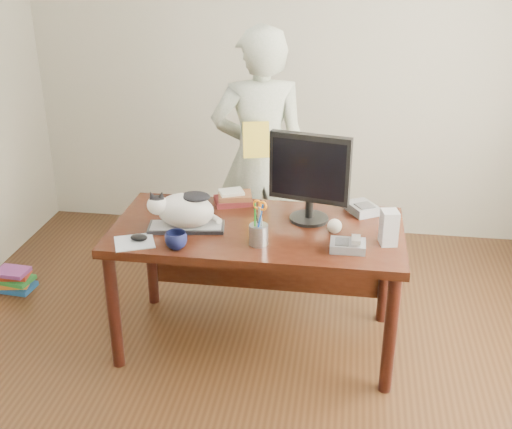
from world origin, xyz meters
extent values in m
plane|color=black|center=(0.00, 0.00, 0.00)|extent=(4.50, 4.50, 0.00)
plane|color=beige|center=(0.00, 2.25, 1.35)|extent=(4.00, 0.00, 4.00)
cube|color=black|center=(0.00, 0.60, 0.72)|extent=(1.60, 0.80, 0.05)
cylinder|color=black|center=(-0.74, 0.26, 0.35)|extent=(0.07, 0.07, 0.70)
cylinder|color=black|center=(0.74, 0.26, 0.35)|extent=(0.07, 0.07, 0.70)
cylinder|color=black|center=(-0.74, 0.94, 0.35)|extent=(0.07, 0.07, 0.70)
cylinder|color=black|center=(0.74, 0.94, 0.35)|extent=(0.07, 0.07, 0.70)
cube|color=black|center=(0.00, 0.96, 0.40)|extent=(1.45, 0.03, 0.50)
cube|color=black|center=(-0.38, 0.52, 0.76)|extent=(0.43, 0.22, 0.02)
cube|color=#ACADB1|center=(-0.38, 0.52, 0.77)|extent=(0.40, 0.19, 0.00)
ellipsoid|color=silver|center=(-0.38, 0.52, 0.86)|extent=(0.34, 0.24, 0.19)
ellipsoid|color=silver|center=(-0.52, 0.48, 0.90)|extent=(0.13, 0.12, 0.11)
ellipsoid|color=black|center=(-0.52, 0.48, 0.94)|extent=(0.09, 0.08, 0.04)
cone|color=black|center=(-0.55, 0.47, 0.96)|extent=(0.06, 0.06, 0.07)
cone|color=black|center=(-0.50, 0.48, 0.96)|extent=(0.06, 0.05, 0.07)
ellipsoid|color=black|center=(-0.33, 0.53, 0.94)|extent=(0.18, 0.16, 0.04)
cylinder|color=silver|center=(-0.24, 0.59, 0.79)|extent=(0.11, 0.12, 0.04)
cylinder|color=black|center=(0.27, 0.74, 0.76)|extent=(0.26, 0.26, 0.02)
cylinder|color=black|center=(0.27, 0.74, 0.82)|extent=(0.05, 0.05, 0.10)
cube|color=black|center=(0.27, 0.72, 1.07)|extent=(0.45, 0.15, 0.38)
cube|color=black|center=(0.26, 0.70, 1.07)|extent=(0.40, 0.09, 0.32)
cylinder|color=#96969B|center=(0.04, 0.40, 0.80)|extent=(0.13, 0.13, 0.11)
cylinder|color=black|center=(0.02, 0.42, 0.90)|extent=(0.04, 0.03, 0.16)
cylinder|color=#0B3BA0|center=(0.05, 0.38, 0.90)|extent=(0.04, 0.03, 0.16)
cylinder|color=red|center=(0.04, 0.42, 0.90)|extent=(0.03, 0.04, 0.16)
cylinder|color=#187B1A|center=(0.02, 0.39, 0.90)|extent=(0.01, 0.04, 0.16)
cylinder|color=#B2B3B8|center=(0.04, 0.39, 0.91)|extent=(0.02, 0.03, 0.12)
cylinder|color=#B2B3B8|center=(0.05, 0.39, 0.91)|extent=(0.03, 0.03, 0.12)
torus|color=orange|center=(0.03, 0.40, 0.98)|extent=(0.05, 0.04, 0.05)
torus|color=orange|center=(0.06, 0.38, 0.98)|extent=(0.05, 0.04, 0.05)
cube|color=silver|center=(-0.61, 0.32, 0.75)|extent=(0.26, 0.25, 0.00)
ellipsoid|color=black|center=(-0.59, 0.34, 0.77)|extent=(0.11, 0.09, 0.04)
imported|color=#0D1135|center=(-0.38, 0.29, 0.79)|extent=(0.16, 0.16, 0.09)
cube|color=slate|center=(0.50, 0.40, 0.77)|extent=(0.18, 0.13, 0.04)
cube|color=#3F3F41|center=(0.47, 0.39, 0.80)|extent=(0.07, 0.09, 0.01)
cube|color=#B2B3B8|center=(0.54, 0.41, 0.81)|extent=(0.05, 0.15, 0.05)
cube|color=#ACADAF|center=(0.70, 0.50, 0.84)|extent=(0.10, 0.11, 0.19)
sphere|color=beige|center=(0.42, 0.59, 0.79)|extent=(0.08, 0.08, 0.08)
cube|color=#481315|center=(-0.19, 0.92, 0.77)|extent=(0.26, 0.22, 0.03)
cube|color=brown|center=(-0.18, 0.91, 0.80)|extent=(0.22, 0.19, 0.03)
cube|color=silver|center=(-0.20, 0.91, 0.82)|extent=(0.17, 0.16, 0.02)
cube|color=slate|center=(0.57, 0.90, 0.78)|extent=(0.21, 0.23, 0.05)
cube|color=#3F3F41|center=(0.58, 0.87, 0.80)|extent=(0.13, 0.13, 0.01)
imported|color=silver|center=(-0.10, 1.41, 0.87)|extent=(0.72, 0.56, 1.74)
cube|color=gold|center=(-0.10, 1.24, 1.05)|extent=(0.18, 0.14, 0.23)
cube|color=#17498B|center=(-1.72, 0.95, 0.02)|extent=(0.25, 0.19, 0.03)
cube|color=orange|center=(-1.73, 0.96, 0.05)|extent=(0.22, 0.19, 0.03)
cube|color=#247A2E|center=(-1.71, 0.94, 0.08)|extent=(0.24, 0.19, 0.03)
cube|color=#AC2E18|center=(-1.72, 0.96, 0.11)|extent=(0.21, 0.16, 0.03)
cube|color=#823586|center=(-1.73, 0.94, 0.14)|extent=(0.22, 0.17, 0.03)
camera|label=1|loc=(0.47, -2.56, 2.26)|focal=45.00mm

